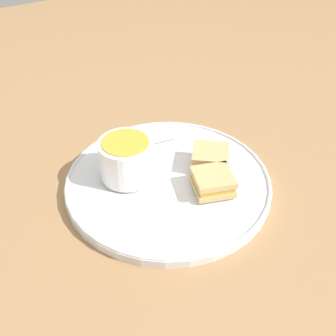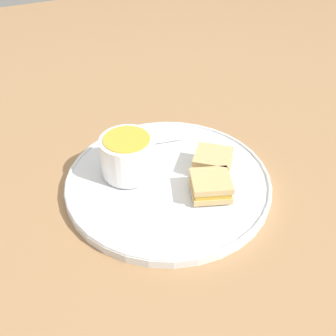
{
  "view_description": "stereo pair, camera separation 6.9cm",
  "coord_description": "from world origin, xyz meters",
  "px_view_note": "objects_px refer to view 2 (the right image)",
  "views": [
    {
      "loc": [
        0.45,
        -0.29,
        0.48
      ],
      "look_at": [
        0.0,
        0.0,
        0.04
      ],
      "focal_mm": 42.0,
      "sensor_mm": 36.0,
      "label": 1
    },
    {
      "loc": [
        0.48,
        -0.23,
        0.48
      ],
      "look_at": [
        0.0,
        0.0,
        0.04
      ],
      "focal_mm": 42.0,
      "sensor_mm": 36.0,
      "label": 2
    }
  ],
  "objects_px": {
    "soup_bowl": "(128,155)",
    "sandwich_half_near": "(211,186)",
    "sandwich_half_far": "(213,161)",
    "spoon": "(138,144)"
  },
  "relations": [
    {
      "from": "soup_bowl",
      "to": "sandwich_half_far",
      "type": "distance_m",
      "value": 0.15
    },
    {
      "from": "soup_bowl",
      "to": "sandwich_half_near",
      "type": "distance_m",
      "value": 0.16
    },
    {
      "from": "sandwich_half_far",
      "to": "spoon",
      "type": "bearing_deg",
      "value": -141.31
    },
    {
      "from": "sandwich_half_far",
      "to": "sandwich_half_near",
      "type": "bearing_deg",
      "value": -33.24
    },
    {
      "from": "spoon",
      "to": "sandwich_half_near",
      "type": "bearing_deg",
      "value": 118.69
    },
    {
      "from": "spoon",
      "to": "sandwich_half_near",
      "type": "height_order",
      "value": "sandwich_half_near"
    },
    {
      "from": "sandwich_half_far",
      "to": "soup_bowl",
      "type": "bearing_deg",
      "value": -111.57
    },
    {
      "from": "soup_bowl",
      "to": "spoon",
      "type": "relative_size",
      "value": 0.79
    },
    {
      "from": "soup_bowl",
      "to": "sandwich_half_far",
      "type": "xyz_separation_m",
      "value": [
        0.06,
        0.14,
        -0.02
      ]
    },
    {
      "from": "sandwich_half_near",
      "to": "sandwich_half_far",
      "type": "bearing_deg",
      "value": 146.76
    }
  ]
}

